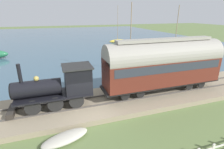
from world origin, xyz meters
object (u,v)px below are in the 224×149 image
Objects in this scene: steam_locomotive at (60,85)px; sailboat_teal at (173,59)px; rowboat_off_pier at (70,64)px; sailboat_blue at (130,66)px; beached_dinghy at (65,138)px; passenger_coach at (164,63)px; sailboat_yellow at (117,41)px.

sailboat_teal is (8.93, -16.64, -1.66)m from steam_locomotive.
steam_locomotive is 12.28m from rowboat_off_pier.
sailboat_blue is 13.83m from beached_dinghy.
sailboat_teal is (1.73, -7.88, -0.18)m from sailboat_blue.
rowboat_off_pier is at bearing -6.62° from beached_dinghy.
steam_locomotive is at bearing 90.00° from passenger_coach.
sailboat_blue is (7.19, -0.10, -2.34)m from passenger_coach.
beached_dinghy is (-3.46, 0.06, -1.98)m from steam_locomotive.
rowboat_off_pier is 15.56m from beached_dinghy.
sailboat_yellow is (29.52, -15.37, -1.70)m from steam_locomotive.
sailboat_blue reaches higher than sailboat_teal.
sailboat_yellow is 2.93× the size of beached_dinghy.
beached_dinghy is (-10.65, 8.82, -0.50)m from sailboat_blue.
beached_dinghy is at bearing 126.78° from sailboat_blue.
passenger_coach is 1.31× the size of sailboat_blue.
sailboat_blue is at bearing -0.83° from passenger_coach.
sailboat_yellow is 22.20m from rowboat_off_pier.
sailboat_blue is at bearing -39.62° from beached_dinghy.
passenger_coach is 12.24m from sailboat_teal.
sailboat_blue is 8.07m from sailboat_teal.
steam_locomotive is 0.55× the size of passenger_coach.
rowboat_off_pier is at bearing 29.96° from passenger_coach.
sailboat_teal is at bearing 173.98° from sailboat_yellow.
sailboat_teal reaches higher than steam_locomotive.
beached_dinghy is at bearing 111.63° from passenger_coach.
sailboat_yellow is at bearing -25.08° from beached_dinghy.
sailboat_yellow is 36.40m from beached_dinghy.
passenger_coach reaches higher than steam_locomotive.
steam_locomotive is 0.68× the size of sailboat_yellow.
sailboat_teal reaches higher than rowboat_off_pier.
passenger_coach is 14.13m from rowboat_off_pier.
passenger_coach reaches higher than rowboat_off_pier.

